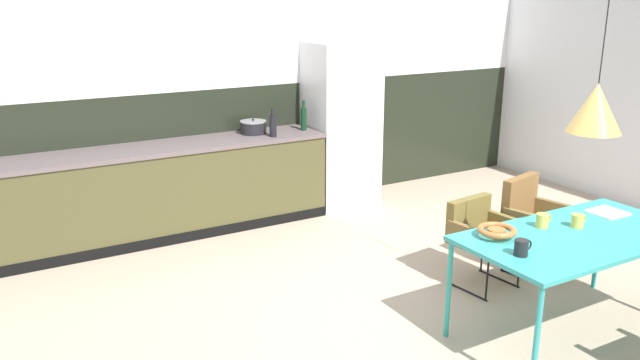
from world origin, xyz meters
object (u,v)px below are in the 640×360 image
Objects in this scene: refrigerator_column at (341,125)px; mug_white_ceramic at (522,248)px; armchair_facing_counter at (480,230)px; cooking_pot at (253,127)px; bottle_vinegar_dark at (304,118)px; pendant_lamp_over_table_near at (596,108)px; armchair_corner_seat at (531,213)px; open_book at (608,212)px; dining_table at (578,240)px; bottle_oil_tall at (273,125)px; mug_wide_latte at (578,221)px; fruit_bowl at (497,231)px; mug_dark_espresso at (543,221)px.

refrigerator_column is 3.44m from mug_white_ceramic.
cooking_pot is at bearing -76.42° from armchair_facing_counter.
bottle_vinegar_dark is 3.33m from pendant_lamp_over_table_near.
armchair_facing_counter is 2.65m from cooking_pot.
mug_white_ceramic is at bearing 26.08° from armchair_corner_seat.
refrigerator_column is 6.61× the size of cooking_pot.
refrigerator_column is 1.48× the size of pendant_lamp_over_table_near.
armchair_facing_counter is 1.47m from pendant_lamp_over_table_near.
refrigerator_column is at bearing 97.41° from open_book.
pendant_lamp_over_table_near reaches higher than cooking_pot.
bottle_vinegar_dark is (-0.36, 3.25, 0.33)m from dining_table.
bottle_vinegar_dark is (-0.90, 3.08, 0.28)m from open_book.
refrigerator_column is 1.11× the size of dining_table.
mug_wide_latte is at bearing -73.74° from bottle_oil_tall.
dining_table is 1.34× the size of pendant_lamp_over_table_near.
bottle_vinegar_dark is at bearing 96.40° from dining_table.
armchair_facing_counter is at bearing 96.17° from mug_wide_latte.
armchair_facing_counter is 0.93m from fruit_bowl.
armchair_facing_counter is 0.58× the size of pendant_lamp_over_table_near.
refrigerator_column is 7.37× the size of open_book.
refrigerator_column reaches higher than fruit_bowl.
open_book is (0.53, -0.75, 0.29)m from armchair_facing_counter.
bottle_vinegar_dark is at bearing -175.80° from refrigerator_column.
pendant_lamp_over_table_near reaches higher than mug_wide_latte.
refrigerator_column is 3.14m from open_book.
pendant_lamp_over_table_near is (0.00, -0.01, 0.91)m from dining_table.
mug_dark_espresso reaches higher than dining_table.
fruit_bowl is at bearing 18.38° from armchair_corner_seat.
pendant_lamp_over_table_near reaches higher than mug_dark_espresso.
fruit_bowl is at bearing 73.69° from mug_white_ceramic.
fruit_bowl is at bearing -83.30° from cooking_pot.
bottle_oil_tall reaches higher than fruit_bowl.
armchair_corner_seat is 2.77× the size of bottle_oil_tall.
bottle_oil_tall is (-0.26, 2.89, 0.23)m from fruit_bowl.
refrigerator_column is 14.06× the size of mug_wide_latte.
mug_white_ceramic reaches higher than fruit_bowl.
armchair_facing_counter is 0.87× the size of armchair_corner_seat.
refrigerator_column is at bearing 4.20° from bottle_vinegar_dark.
mug_white_ceramic reaches higher than armchair_facing_counter.
armchair_corner_seat is at bearing -79.23° from refrigerator_column.
fruit_bowl is (-0.54, -0.69, 0.33)m from armchair_facing_counter.
fruit_bowl is (-1.11, -0.69, 0.28)m from armchair_corner_seat.
bottle_vinegar_dark is at bearing 106.25° from open_book.
bottle_oil_tall reaches higher than mug_wide_latte.
armchair_facing_counter is at bearing 57.69° from mug_white_ceramic.
armchair_facing_counter is (0.01, 0.92, -0.24)m from dining_table.
mug_wide_latte is (0.72, 0.16, -0.00)m from mug_white_ceramic.
bottle_vinegar_dark is at bearing -11.84° from cooking_pot.
mug_white_ceramic is at bearing -167.36° from mug_wide_latte.
mug_wide_latte is 3.43m from cooking_pot.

